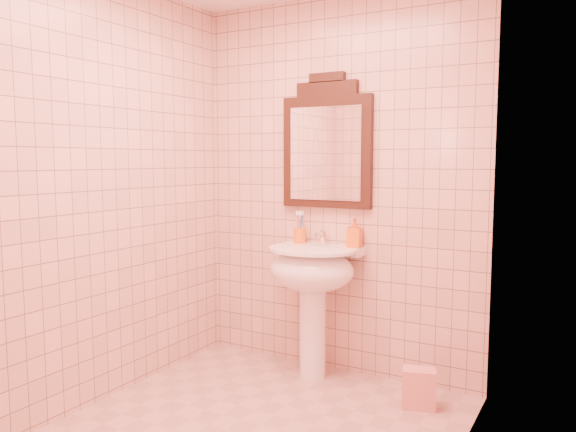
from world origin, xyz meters
The scene contains 7 objects.
back_wall centered at (0.00, 1.10, 1.25)m, with size 2.00×0.02×2.50m, color tan.
pedestal_sink centered at (-0.06, 0.87, 0.66)m, with size 0.58×0.58×0.86m.
faucet centered at (-0.06, 1.01, 0.92)m, with size 0.04×0.16×0.11m.
mirror centered at (-0.06, 1.07, 1.52)m, with size 0.64×0.06×0.89m.
toothbrush_cup centered at (-0.23, 1.02, 0.92)m, with size 0.08×0.08×0.19m.
soap_dispenser centered at (0.16, 1.03, 0.96)m, with size 0.09×0.09×0.19m, color orange.
towel centered at (0.68, 0.77, 0.12)m, with size 0.19×0.13×0.23m, color #E49786.
Camera 1 is at (1.56, -2.32, 1.43)m, focal length 35.00 mm.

